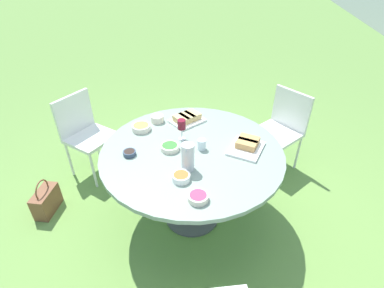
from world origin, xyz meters
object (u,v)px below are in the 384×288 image
at_px(chair_near_left, 84,130).
at_px(dining_table, 192,159).
at_px(handbag, 46,201).
at_px(chair_far_back, 282,125).
at_px(wine_glass, 182,125).
at_px(water_pitcher, 188,157).

bearing_deg(chair_near_left, dining_table, 64.98).
distance_m(chair_near_left, handbag, 0.80).
bearing_deg(chair_near_left, handbag, -14.29).
height_order(chair_near_left, chair_far_back, same).
height_order(dining_table, chair_near_left, chair_near_left).
xyz_separation_m(wine_glass, handbag, (0.26, -1.28, -0.78)).
distance_m(wine_glass, handbag, 1.52).
bearing_deg(water_pitcher, dining_table, 179.68).
relative_size(dining_table, handbag, 4.04).
distance_m(dining_table, chair_far_back, 1.28).
relative_size(wine_glass, handbag, 0.51).
relative_size(chair_near_left, chair_far_back, 1.00).
distance_m(chair_near_left, water_pitcher, 1.50).
height_order(dining_table, water_pitcher, water_pitcher).
height_order(chair_far_back, wine_glass, wine_glass).
bearing_deg(dining_table, handbag, -85.72).
xyz_separation_m(chair_near_left, water_pitcher, (0.81, 1.22, 0.36)).
distance_m(dining_table, handbag, 1.50).
height_order(dining_table, handbag, dining_table).
relative_size(dining_table, water_pitcher, 6.79).
bearing_deg(water_pitcher, handbag, -95.63).
height_order(chair_far_back, water_pitcher, water_pitcher).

